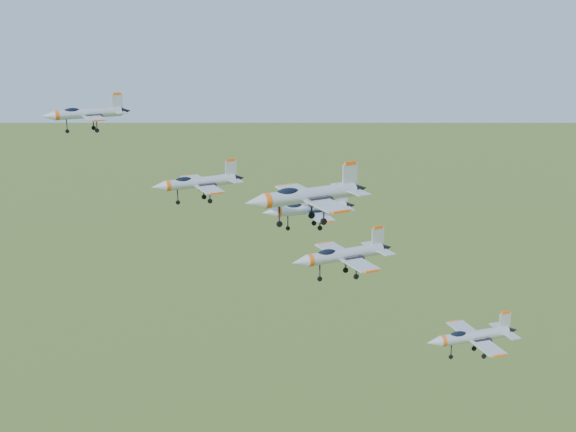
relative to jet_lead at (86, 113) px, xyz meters
name	(u,v)px	position (x,y,z in m)	size (l,w,h in m)	color
jet_lead	(86,113)	(0.00, 0.00, 0.00)	(11.81, 9.83, 3.16)	#AEB4BB
jet_left_high	(198,182)	(11.73, -14.17, -6.97)	(12.09, 10.07, 3.23)	#AEB4BB
jet_right_high	(306,195)	(17.52, -37.47, -3.28)	(13.51, 11.29, 3.61)	#AEB4BB
jet_left_low	(308,209)	(28.56, -7.57, -13.58)	(13.75, 11.29, 3.69)	#AEB4BB
jet_right_low	(342,255)	(27.02, -23.81, -14.86)	(13.89, 11.59, 3.71)	#AEB4BB
jet_trail	(472,336)	(46.56, -22.47, -28.93)	(13.78, 11.30, 3.70)	#AEB4BB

